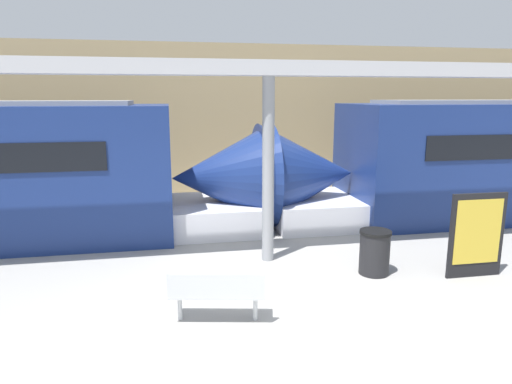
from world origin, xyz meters
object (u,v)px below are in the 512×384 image
bench_near (217,291)px  trash_bin (375,252)px  support_column_near (268,171)px  poster_board (477,235)px

bench_near → trash_bin: bearing=34.7°
bench_near → support_column_near: support_column_near is taller
support_column_near → poster_board: bearing=-23.9°
poster_board → support_column_near: size_ratio=0.43×
trash_bin → support_column_near: bearing=148.6°
trash_bin → poster_board: 1.86m
bench_near → poster_board: 4.97m
trash_bin → poster_board: poster_board is taller
support_column_near → trash_bin: bearing=-31.4°
trash_bin → support_column_near: size_ratio=0.23×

